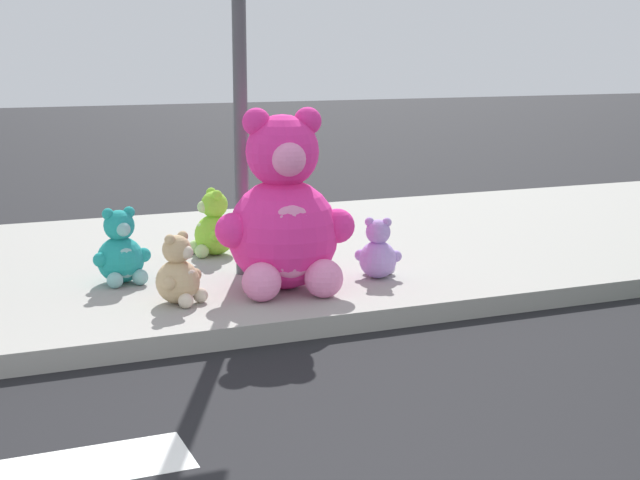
# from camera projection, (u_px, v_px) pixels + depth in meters

# --- Properties ---
(sidewalk) EXTENTS (28.00, 4.40, 0.15)m
(sidewalk) POSITION_uv_depth(u_px,v_px,m) (101.00, 272.00, 7.93)
(sidewalk) COLOR #9E9B93
(sidewalk) RESTS_ON ground_plane
(sign_pole) EXTENTS (0.56, 0.11, 3.20)m
(sign_pole) POSITION_uv_depth(u_px,v_px,m) (240.00, 59.00, 7.23)
(sign_pole) COLOR #4C4C51
(sign_pole) RESTS_ON sidewalk
(plush_pink_large) EXTENTS (1.04, 0.95, 1.36)m
(plush_pink_large) POSITION_uv_depth(u_px,v_px,m) (284.00, 218.00, 6.98)
(plush_pink_large) COLOR #F22D93
(plush_pink_large) RESTS_ON sidewalk
(plush_teal) EXTENTS (0.45, 0.41, 0.59)m
(plush_teal) POSITION_uv_depth(u_px,v_px,m) (121.00, 253.00, 7.22)
(plush_teal) COLOR teal
(plush_teal) RESTS_ON sidewalk
(plush_lime) EXTENTS (0.39, 0.45, 0.58)m
(plush_lime) POSITION_uv_depth(u_px,v_px,m) (213.00, 229.00, 8.21)
(plush_lime) COLOR #8CD133
(plush_lime) RESTS_ON sidewalk
(plush_lavender) EXTENTS (0.34, 0.35, 0.49)m
(plush_lavender) POSITION_uv_depth(u_px,v_px,m) (378.00, 253.00, 7.40)
(plush_lavender) COLOR #B28CD8
(plush_lavender) RESTS_ON sidewalk
(plush_tan) EXTENTS (0.36, 0.37, 0.51)m
(plush_tan) POSITION_uv_depth(u_px,v_px,m) (179.00, 275.00, 6.65)
(plush_tan) COLOR tan
(plush_tan) RESTS_ON sidewalk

